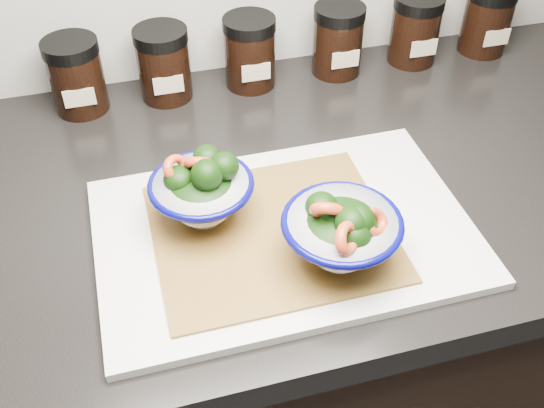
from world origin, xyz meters
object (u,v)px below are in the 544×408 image
object	(u,v)px
spice_jar_c	(250,52)
spice_jar_e	(415,29)
spice_jar_f	(487,19)
spice_jar_b	(164,64)
spice_jar_a	(76,76)
spice_jar_d	(338,40)
bowl_right	(342,233)
bowl_left	(202,192)
cutting_board	(284,232)

from	to	relation	value
spice_jar_c	spice_jar_e	size ratio (longest dim) A/B	1.00
spice_jar_f	spice_jar_b	bearing A→B (deg)	180.00
spice_jar_a	spice_jar_f	distance (m)	0.68
spice_jar_f	spice_jar_d	bearing A→B (deg)	180.00
bowl_right	spice_jar_e	bearing A→B (deg)	56.04
spice_jar_a	spice_jar_c	world-z (taller)	same
spice_jar_a	spice_jar_d	xyz separation A→B (m)	(0.41, 0.00, 0.00)
bowl_left	spice_jar_d	world-z (taller)	same
bowl_left	spice_jar_d	xyz separation A→B (m)	(0.28, 0.30, -0.00)
cutting_board	bowl_left	distance (m)	0.11
spice_jar_c	spice_jar_e	world-z (taller)	same
bowl_right	spice_jar_f	world-z (taller)	bowl_right
bowl_left	spice_jar_a	world-z (taller)	same
cutting_board	bowl_right	xyz separation A→B (m)	(0.05, -0.07, 0.05)
spice_jar_d	spice_jar_f	world-z (taller)	same
spice_jar_d	cutting_board	bearing A→B (deg)	-118.71
bowl_right	spice_jar_c	xyz separation A→B (m)	(-0.00, 0.41, -0.00)
cutting_board	spice_jar_e	xyz separation A→B (m)	(0.32, 0.35, 0.05)
spice_jar_c	spice_jar_e	xyz separation A→B (m)	(0.28, 0.00, 0.00)
spice_jar_f	spice_jar_e	bearing A→B (deg)	180.00
spice_jar_c	bowl_left	bearing A→B (deg)	-113.68
spice_jar_d	spice_jar_f	distance (m)	0.27
cutting_board	spice_jar_b	xyz separation A→B (m)	(-0.09, 0.35, 0.05)
bowl_right	spice_jar_c	world-z (taller)	bowl_right
bowl_left	spice_jar_b	distance (m)	0.30
bowl_right	spice_jar_a	world-z (taller)	bowl_right
spice_jar_b	spice_jar_d	xyz separation A→B (m)	(0.28, 0.00, 0.00)
spice_jar_a	spice_jar_e	world-z (taller)	same
bowl_right	spice_jar_d	xyz separation A→B (m)	(0.14, 0.41, -0.00)
spice_jar_c	spice_jar_f	xyz separation A→B (m)	(0.41, 0.00, 0.00)
spice_jar_c	spice_jar_d	distance (m)	0.15
bowl_left	spice_jar_e	world-z (taller)	same
bowl_left	spice_jar_c	bearing A→B (deg)	66.32
cutting_board	spice_jar_e	bearing A→B (deg)	46.84
cutting_board	bowl_left	xyz separation A→B (m)	(-0.09, 0.04, 0.05)
bowl_right	spice_jar_b	world-z (taller)	bowl_right
spice_jar_a	spice_jar_f	bearing A→B (deg)	0.00
cutting_board	spice_jar_b	size ratio (longest dim) A/B	3.98
spice_jar_d	spice_jar_c	bearing A→B (deg)	180.00
spice_jar_e	spice_jar_d	bearing A→B (deg)	180.00
spice_jar_e	spice_jar_c	bearing A→B (deg)	180.00
spice_jar_a	spice_jar_d	size ratio (longest dim) A/B	1.00
spice_jar_a	spice_jar_b	size ratio (longest dim) A/B	1.00
spice_jar_d	spice_jar_f	bearing A→B (deg)	0.00
cutting_board	bowl_right	distance (m)	0.10
bowl_right	spice_jar_a	xyz separation A→B (m)	(-0.27, 0.41, -0.00)
spice_jar_a	spice_jar_b	xyz separation A→B (m)	(0.13, 0.00, 0.00)
cutting_board	bowl_left	size ratio (longest dim) A/B	3.57
spice_jar_e	spice_jar_f	size ratio (longest dim) A/B	1.00
bowl_right	spice_jar_b	distance (m)	0.44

